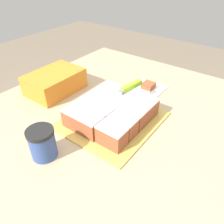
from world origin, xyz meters
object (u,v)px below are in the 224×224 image
at_px(cake_board, 112,120).
at_px(knife, 126,90).
at_px(coffee_cup, 42,143).
at_px(cake, 112,112).
at_px(storage_box, 55,82).
at_px(brownie, 148,85).

height_order(cake_board, knife, knife).
bearing_deg(coffee_cup, cake_board, -13.37).
height_order(cake_board, coffee_cup, coffee_cup).
relative_size(cake, storage_box, 1.13).
height_order(coffee_cup, brownie, coffee_cup).
bearing_deg(cake_board, cake, 39.84).
distance_m(cake, storage_box, 0.36).
relative_size(knife, coffee_cup, 3.18).
bearing_deg(cake, storage_box, 86.08).
xyz_separation_m(cake_board, storage_box, (0.03, 0.36, 0.04)).
bearing_deg(cake_board, coffee_cup, 166.63).
relative_size(cake, knife, 0.85).
bearing_deg(cake, cake_board, -140.16).
relative_size(cake_board, brownie, 6.72).
distance_m(coffee_cup, brownie, 0.60).
bearing_deg(coffee_cup, cake, -12.91).
relative_size(cake_board, coffee_cup, 3.45).
xyz_separation_m(cake, knife, (0.11, 0.01, 0.05)).
relative_size(coffee_cup, brownie, 1.95).
xyz_separation_m(knife, coffee_cup, (-0.39, 0.06, -0.03)).
xyz_separation_m(knife, storage_box, (-0.08, 0.35, -0.04)).
bearing_deg(knife, storage_box, -65.80).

